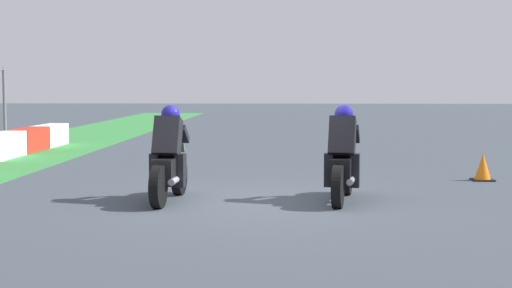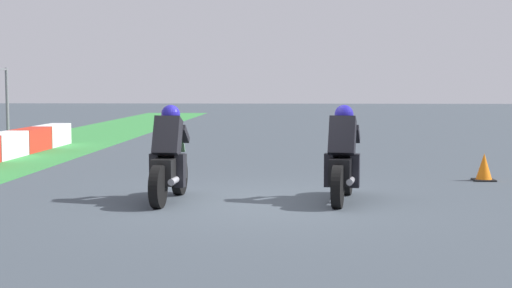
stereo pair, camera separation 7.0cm
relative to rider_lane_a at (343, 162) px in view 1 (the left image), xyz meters
name	(u,v)px [view 1 (the left image)]	position (x,y,z in m)	size (l,w,h in m)	color
ground_plane	(259,202)	(-0.16, 1.30, -0.62)	(120.00, 120.00, 0.00)	#3E4750
rider_lane_a	(343,162)	(0.00, 0.00, 0.00)	(2.03, 0.61, 1.51)	black
rider_lane_b	(169,162)	(-0.12, 2.71, 0.00)	(2.04, 0.55, 1.51)	black
traffic_cone	(483,168)	(2.68, -2.85, -0.38)	(0.40, 0.40, 0.52)	black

